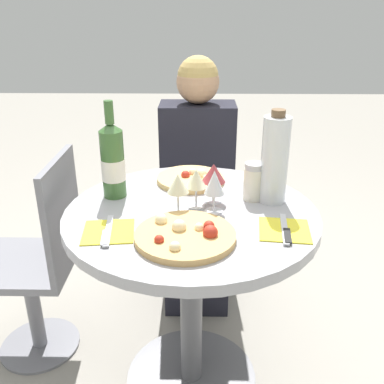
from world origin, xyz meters
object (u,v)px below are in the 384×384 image
(seated_diner, at_px, (197,194))
(wine_bottle, at_px, (113,161))
(tall_carafe, at_px, (275,160))
(dining_table, at_px, (191,259))
(chair_behind_diner, at_px, (197,204))
(chair_empty_side, at_px, (41,264))
(pizza_large, at_px, (185,235))

(seated_diner, bearing_deg, wine_bottle, 60.13)
(seated_diner, distance_m, wine_bottle, 0.68)
(tall_carafe, bearing_deg, dining_table, -163.69)
(chair_behind_diner, relative_size, chair_empty_side, 1.00)
(dining_table, distance_m, wine_bottle, 0.43)
(dining_table, height_order, chair_empty_side, chair_empty_side)
(chair_behind_diner, distance_m, wine_bottle, 0.84)
(chair_empty_side, bearing_deg, dining_table, -105.80)
(tall_carafe, bearing_deg, pizza_large, -137.17)
(seated_diner, relative_size, pizza_large, 3.96)
(chair_behind_diner, height_order, seated_diner, seated_diner)
(chair_behind_diner, bearing_deg, pizza_large, 88.13)
(chair_behind_diner, xyz_separation_m, chair_empty_side, (-0.62, -0.58, 0.00))
(chair_behind_diner, distance_m, tall_carafe, 0.86)
(seated_diner, height_order, chair_empty_side, seated_diner)
(dining_table, relative_size, chair_behind_diner, 0.97)
(dining_table, height_order, tall_carafe, tall_carafe)
(chair_behind_diner, relative_size, pizza_large, 2.93)
(chair_behind_diner, height_order, tall_carafe, tall_carafe)
(chair_behind_diner, bearing_deg, seated_diner, 90.00)
(dining_table, bearing_deg, chair_empty_side, 164.20)
(dining_table, relative_size, pizza_large, 2.84)
(pizza_large, distance_m, wine_bottle, 0.41)
(seated_diner, relative_size, tall_carafe, 3.68)
(pizza_large, distance_m, tall_carafe, 0.42)
(seated_diner, xyz_separation_m, wine_bottle, (-0.29, -0.50, 0.35))
(dining_table, distance_m, pizza_large, 0.27)
(dining_table, relative_size, seated_diner, 0.72)
(pizza_large, xyz_separation_m, tall_carafe, (0.29, 0.27, 0.14))
(chair_behind_diner, bearing_deg, wine_bottle, 65.60)
(dining_table, distance_m, chair_empty_side, 0.64)
(wine_bottle, bearing_deg, seated_diner, 60.13)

